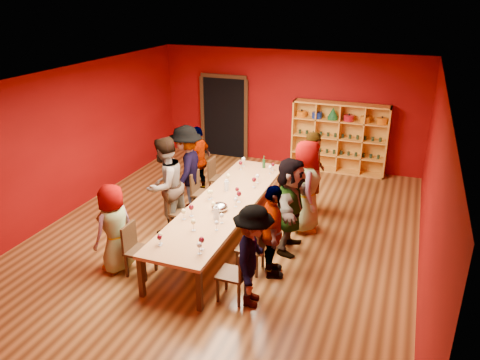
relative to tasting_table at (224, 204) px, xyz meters
name	(u,v)px	position (x,y,z in m)	size (l,w,h in m)	color
room_shell	(224,164)	(0.00, 0.00, 0.80)	(7.10, 9.10, 3.04)	brown
tasting_table	(224,204)	(0.00, 0.00, 0.00)	(1.10, 4.50, 0.75)	#AC7547
doorway	(225,117)	(-1.80, 4.43, 0.42)	(1.40, 0.17, 2.30)	black
shelving_unit	(339,134)	(1.40, 4.32, 0.28)	(2.40, 0.40, 1.80)	gold
chair_person_left_0	(136,247)	(-0.91, -1.64, -0.20)	(0.42, 0.42, 0.89)	#301E10
person_left_0	(114,228)	(-1.29, -1.64, 0.07)	(0.75, 0.41, 1.54)	#5F89C5
chair_person_left_2	(179,209)	(-0.91, -0.11, -0.20)	(0.42, 0.42, 0.89)	#301E10
person_left_2	(165,185)	(-1.18, -0.11, 0.25)	(0.92, 0.51, 1.90)	#5B83BC
chair_person_left_3	(200,190)	(-0.91, 0.85, -0.20)	(0.42, 0.42, 0.89)	#301E10
person_left_3	(187,169)	(-1.20, 0.85, 0.23)	(1.20, 0.50, 1.86)	#151A3B
chair_person_left_4	(216,176)	(-0.91, 1.72, -0.20)	(0.42, 0.42, 0.89)	#301E10
person_left_4	(198,161)	(-1.35, 1.72, 0.10)	(0.94, 0.43, 1.61)	white
chair_person_right_0	(237,271)	(0.91, -1.72, -0.20)	(0.42, 0.42, 0.89)	#301E10
person_right_0	(253,257)	(1.16, -1.72, 0.11)	(1.04, 0.43, 1.61)	#5A88B9
chair_person_right_1	(255,245)	(0.91, -0.90, -0.20)	(0.42, 0.42, 0.89)	#301E10
person_right_1	(272,232)	(1.20, -0.90, 0.10)	(0.94, 0.43, 1.60)	#C9878B
chair_person_right_2	(271,222)	(0.91, 0.00, -0.20)	(0.42, 0.42, 0.89)	#301E10
person_right_2	(290,205)	(1.26, 0.00, 0.19)	(1.64, 0.47, 1.77)	#CC8995
chair_person_right_3	(284,203)	(0.91, 0.86, -0.20)	(0.42, 0.42, 0.89)	#301E10
person_right_3	(306,186)	(1.34, 0.86, 0.21)	(0.89, 0.49, 1.83)	#D38D97
chair_person_right_4	(294,188)	(0.91, 1.66, -0.20)	(0.42, 0.42, 0.89)	#301E10
person_right_4	(314,173)	(1.31, 1.66, 0.19)	(0.65, 0.47, 1.77)	tan
wine_glass_0	(213,204)	(-0.02, -0.46, 0.19)	(0.08, 0.08, 0.19)	silver
wine_glass_1	(199,245)	(0.35, -1.84, 0.20)	(0.08, 0.08, 0.20)	silver
wine_glass_2	(243,160)	(-0.32, 1.88, 0.21)	(0.09, 0.09, 0.22)	silver
wine_glass_3	(160,235)	(-0.34, -1.79, 0.20)	(0.08, 0.08, 0.20)	silver
wine_glass_4	(254,180)	(0.30, 0.83, 0.21)	(0.09, 0.09, 0.21)	silver
wine_glass_5	(222,216)	(0.28, -0.81, 0.18)	(0.07, 0.07, 0.18)	silver
wine_glass_6	(217,223)	(0.30, -1.07, 0.18)	(0.07, 0.07, 0.18)	silver
wine_glass_7	(257,177)	(0.28, 1.07, 0.19)	(0.08, 0.08, 0.19)	silver
wine_glass_8	(237,190)	(0.13, 0.31, 0.19)	(0.07, 0.07, 0.19)	silver
wine_glass_9	(191,208)	(-0.31, -0.76, 0.21)	(0.09, 0.09, 0.22)	silver
wine_glass_10	(184,212)	(-0.38, -0.91, 0.20)	(0.08, 0.08, 0.20)	silver
wine_glass_11	(273,165)	(0.38, 1.86, 0.18)	(0.07, 0.07, 0.18)	silver
wine_glass_12	(209,192)	(-0.30, -0.01, 0.20)	(0.08, 0.08, 0.20)	silver
wine_glass_13	(236,200)	(0.27, -0.13, 0.19)	(0.08, 0.08, 0.19)	silver
wine_glass_14	(202,240)	(0.34, -1.72, 0.21)	(0.09, 0.09, 0.22)	silver
wine_glass_15	(270,168)	(0.38, 1.66, 0.19)	(0.08, 0.08, 0.19)	silver
wine_glass_16	(241,163)	(-0.30, 1.67, 0.19)	(0.08, 0.08, 0.20)	silver
wine_glass_17	(193,222)	(-0.04, -1.22, 0.21)	(0.09, 0.09, 0.21)	silver
wine_glass_18	(228,176)	(-0.27, 0.85, 0.20)	(0.09, 0.09, 0.21)	silver
wine_glass_19	(159,238)	(-0.32, -1.84, 0.19)	(0.08, 0.08, 0.19)	silver
wine_glass_20	(211,192)	(-0.28, 0.05, 0.18)	(0.07, 0.07, 0.18)	silver
wine_glass_21	(239,194)	(0.26, 0.07, 0.21)	(0.09, 0.09, 0.22)	silver
spittoon_bowl	(220,207)	(0.06, -0.38, 0.12)	(0.30, 0.30, 0.16)	#B3B5BA
carafe_a	(227,186)	(-0.15, 0.48, 0.16)	(0.12, 0.12, 0.24)	silver
carafe_b	(216,213)	(0.14, -0.71, 0.17)	(0.12, 0.12, 0.27)	silver
wine_bottle	(264,163)	(0.14, 1.95, 0.16)	(0.09, 0.09, 0.28)	#163C1C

